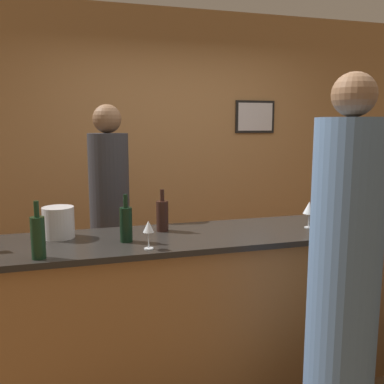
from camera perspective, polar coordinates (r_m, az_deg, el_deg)
ground_plane at (r=3.16m, az=6.41°, el=-22.89°), size 14.00×14.00×0.00m
back_wall at (r=4.42m, az=-2.31°, el=5.50°), size 8.00×0.08×2.80m
bar_counter at (r=2.93m, az=6.58°, el=-14.57°), size 3.58×0.65×0.99m
bartender at (r=3.29m, az=-10.81°, el=-5.46°), size 0.29×0.29×1.81m
guest_0 at (r=2.27m, az=19.52°, el=-11.58°), size 0.34×0.34×1.91m
wine_bottle_0 at (r=2.73m, az=-3.97°, el=-3.10°), size 0.08×0.08×0.27m
wine_bottle_1 at (r=2.30m, az=-19.85°, el=-5.60°), size 0.07×0.07×0.30m
wine_bottle_2 at (r=2.50m, az=-8.79°, el=-4.19°), size 0.07×0.07×0.28m
ice_bucket at (r=2.69m, az=-17.38°, el=-3.89°), size 0.19×0.19×0.19m
wine_glass_2 at (r=2.91m, az=15.36°, el=-2.10°), size 0.08×0.08×0.17m
wine_glass_3 at (r=2.92m, az=20.53°, el=-2.61°), size 0.07×0.07×0.15m
wine_glass_4 at (r=2.34m, az=-5.83°, el=-4.77°), size 0.06×0.06×0.16m
wine_glass_6 at (r=3.05m, az=20.81°, el=-1.78°), size 0.07×0.07×0.18m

